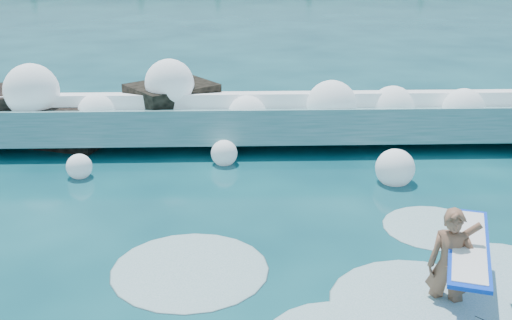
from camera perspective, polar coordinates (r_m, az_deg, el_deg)
The scene contains 6 objects.
ground at distance 11.62m, azimuth -7.18°, elevation -9.12°, with size 200.00×200.00×0.00m, color #083442.
breaking_wave at distance 17.72m, azimuth -3.84°, elevation 3.50°, with size 18.06×2.81×1.56m.
rock_cluster at distance 18.97m, azimuth -16.84°, elevation 3.65°, with size 8.67×3.65×1.57m.
surfer_with_board at distance 10.59m, azimuth 17.20°, elevation -8.67°, with size 1.42×3.06×1.94m.
wave_spray at distance 17.49m, azimuth -4.45°, elevation 4.84°, with size 14.58×4.96×2.26m.
surf_foam at distance 11.02m, azimuth 10.08°, elevation -11.07°, with size 9.33×5.81×0.15m.
Camera 1 is at (1.11, -10.06, 5.71)m, focal length 45.00 mm.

